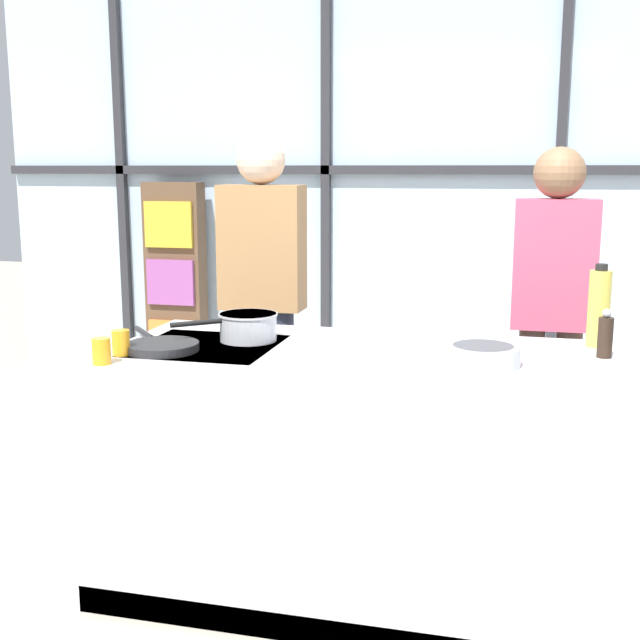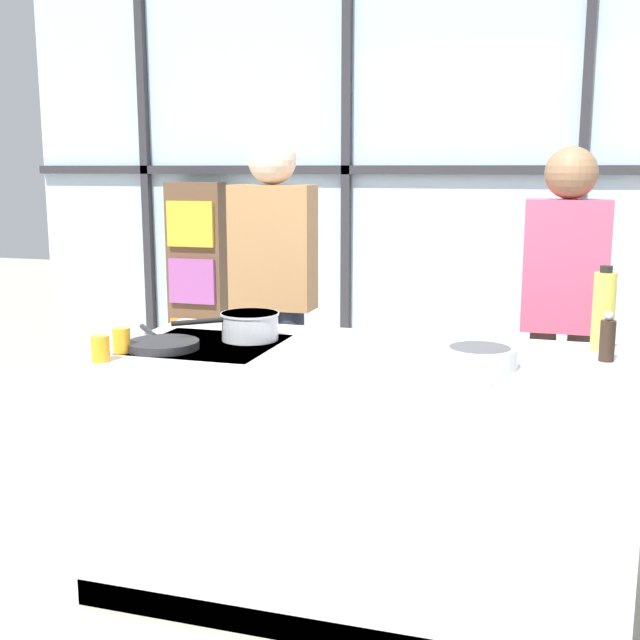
# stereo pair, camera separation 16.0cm
# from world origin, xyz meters

# --- Properties ---
(ground_plane) EXTENTS (18.00, 18.00, 0.00)m
(ground_plane) POSITION_xyz_m (0.00, 0.00, 0.00)
(ground_plane) COLOR #BCB29E
(back_window_wall) EXTENTS (6.40, 0.10, 2.80)m
(back_window_wall) POSITION_xyz_m (0.00, 2.68, 1.40)
(back_window_wall) COLOR silver
(back_window_wall) RESTS_ON ground_plane
(bookshelf) EXTENTS (0.42, 0.19, 1.46)m
(bookshelf) POSITION_xyz_m (-1.84, 2.49, 0.73)
(bookshelf) COLOR brown
(bookshelf) RESTS_ON ground_plane
(demo_island) EXTENTS (1.88, 0.93, 0.89)m
(demo_island) POSITION_xyz_m (-0.00, -0.00, 0.44)
(demo_island) COLOR silver
(demo_island) RESTS_ON ground_plane
(spectator_far_left) EXTENTS (0.42, 0.24, 1.71)m
(spectator_far_left) POSITION_xyz_m (-0.70, 1.00, 0.99)
(spectator_far_left) COLOR #232838
(spectator_far_left) RESTS_ON ground_plane
(spectator_center_left) EXTENTS (0.37, 0.23, 1.65)m
(spectator_center_left) POSITION_xyz_m (0.70, 1.00, 0.96)
(spectator_center_left) COLOR #47382D
(spectator_center_left) RESTS_ON ground_plane
(frying_pan) EXTENTS (0.38, 0.40, 0.03)m
(frying_pan) POSITION_xyz_m (-0.73, -0.12, 0.91)
(frying_pan) COLOR #232326
(frying_pan) RESTS_ON demo_island
(saucepan) EXTENTS (0.36, 0.33, 0.11)m
(saucepan) POSITION_xyz_m (-0.48, 0.12, 0.95)
(saucepan) COLOR silver
(saucepan) RESTS_ON demo_island
(white_plate) EXTENTS (0.26, 0.26, 0.01)m
(white_plate) POSITION_xyz_m (0.37, -0.30, 0.90)
(white_plate) COLOR white
(white_plate) RESTS_ON demo_island
(mixing_bowl) EXTENTS (0.25, 0.25, 0.07)m
(mixing_bowl) POSITION_xyz_m (0.43, -0.06, 0.93)
(mixing_bowl) COLOR silver
(mixing_bowl) RESTS_ON demo_island
(oil_bottle) EXTENTS (0.08, 0.08, 0.31)m
(oil_bottle) POSITION_xyz_m (0.84, 0.34, 1.04)
(oil_bottle) COLOR #E0CC4C
(oil_bottle) RESTS_ON demo_island
(pepper_grinder) EXTENTS (0.05, 0.05, 0.18)m
(pepper_grinder) POSITION_xyz_m (0.85, 0.16, 0.97)
(pepper_grinder) COLOR #332319
(pepper_grinder) RESTS_ON demo_island
(juice_glass_near) EXTENTS (0.06, 0.06, 0.09)m
(juice_glass_near) POSITION_xyz_m (-0.84, -0.36, 0.93)
(juice_glass_near) COLOR orange
(juice_glass_near) RESTS_ON demo_island
(juice_glass_far) EXTENTS (0.06, 0.06, 0.09)m
(juice_glass_far) POSITION_xyz_m (-0.84, -0.22, 0.93)
(juice_glass_far) COLOR orange
(juice_glass_far) RESTS_ON demo_island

